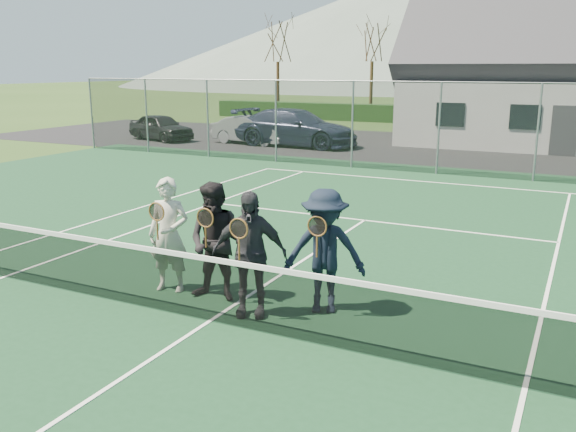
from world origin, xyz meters
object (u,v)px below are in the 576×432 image
player_a (169,235)px  car_c (296,128)px  car_a (161,127)px  tennis_net (209,286)px  player_b (216,242)px  player_c (249,254)px  player_d (324,251)px  car_b (252,130)px

player_a → car_c: bearing=109.6°
car_a → tennis_net: (14.27, -17.27, -0.10)m
tennis_net → player_b: player_b is taller
car_c → car_a: bearing=99.5°
player_b → tennis_net: bearing=-64.5°
player_c → player_d: 1.07m
tennis_net → player_c: size_ratio=6.49×
tennis_net → player_a: 1.51m
car_b → player_c: bearing=-144.1°
tennis_net → player_d: bearing=39.8°
player_a → player_d: same height
tennis_net → player_c: (0.37, 0.47, 0.38)m
car_a → car_b: size_ratio=0.96×
tennis_net → player_b: bearing=115.5°
car_c → player_d: player_d is taller
player_a → player_c: bearing=-10.4°
car_a → player_a: 21.03m
car_a → player_c: bearing=-122.6°
car_a → car_c: car_c is taller
tennis_net → player_a: size_ratio=6.49×
car_a → tennis_net: bearing=-124.1°
car_c → tennis_net: bearing=-155.7°
car_a → player_b: 21.58m
car_b → car_c: bearing=-78.6°
car_b → player_a: bearing=-147.9°
player_d → tennis_net: bearing=-140.2°
car_a → player_b: (13.90, -16.50, 0.28)m
car_c → tennis_net: 19.63m
player_b → player_c: same height
car_a → player_c: 22.28m
tennis_net → player_d: size_ratio=6.49×
car_a → player_b: player_b is taller
player_b → player_d: same height
car_c → player_d: (8.69, -17.12, 0.10)m
car_c → player_b: size_ratio=3.16×
car_b → car_a: bearing=104.8°
player_a → player_b: size_ratio=1.00×
player_a → player_b: same height
car_c → tennis_net: (7.43, -18.17, -0.29)m
car_a → player_a: player_a is taller
player_a → player_d: (2.50, 0.28, -0.00)m
car_a → player_d: bearing=-119.9°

